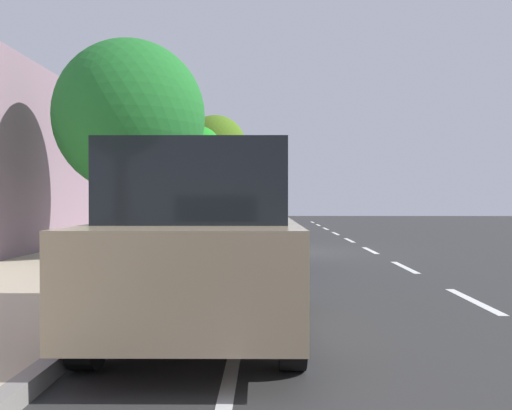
# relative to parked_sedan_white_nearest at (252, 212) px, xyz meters

# --- Properties ---
(ground) EXTENTS (72.06, 72.06, 0.00)m
(ground) POSITION_rel_parked_sedan_white_nearest_xyz_m (-1.06, 16.95, -0.75)
(ground) COLOR #2F2F2F
(sidewalk) EXTENTS (3.74, 45.04, 0.16)m
(sidewalk) POSITION_rel_parked_sedan_white_nearest_xyz_m (2.93, 16.95, -0.67)
(sidewalk) COLOR #B1A58A
(sidewalk) RESTS_ON ground
(curb_edge) EXTENTS (0.16, 45.04, 0.16)m
(curb_edge) POSITION_rel_parked_sedan_white_nearest_xyz_m (0.98, 16.95, -0.67)
(curb_edge) COLOR gray
(curb_edge) RESTS_ON ground
(lane_stripe_centre) EXTENTS (0.14, 44.20, 0.01)m
(lane_stripe_centre) POSITION_rel_parked_sedan_white_nearest_xyz_m (-3.75, 16.53, -0.75)
(lane_stripe_centre) COLOR white
(lane_stripe_centre) RESTS_ON ground
(lane_stripe_bike_edge) EXTENTS (0.12, 45.04, 0.01)m
(lane_stripe_bike_edge) POSITION_rel_parked_sedan_white_nearest_xyz_m (-0.49, 16.95, -0.75)
(lane_stripe_bike_edge) COLOR white
(lane_stripe_bike_edge) RESTS_ON ground
(building_facade) EXTENTS (0.50, 45.04, 4.78)m
(building_facade) POSITION_rel_parked_sedan_white_nearest_xyz_m (5.05, 16.95, 1.64)
(building_facade) COLOR gray
(building_facade) RESTS_ON ground
(parked_sedan_white_nearest) EXTENTS (1.90, 4.43, 1.52)m
(parked_sedan_white_nearest) POSITION_rel_parked_sedan_white_nearest_xyz_m (0.00, 0.00, 0.00)
(parked_sedan_white_nearest) COLOR white
(parked_sedan_white_nearest) RESTS_ON ground
(parked_suv_grey_second) EXTENTS (2.17, 4.80, 1.99)m
(parked_suv_grey_second) POSITION_rel_parked_sedan_white_nearest_xyz_m (-0.16, 8.05, 0.27)
(parked_suv_grey_second) COLOR slate
(parked_suv_grey_second) RESTS_ON ground
(parked_sedan_dark_blue_mid) EXTENTS (1.84, 4.40, 1.52)m
(parked_sedan_dark_blue_mid) POSITION_rel_parked_sedan_white_nearest_xyz_m (-0.18, 20.37, 0.00)
(parked_sedan_dark_blue_mid) COLOR navy
(parked_sedan_dark_blue_mid) RESTS_ON ground
(parked_suv_tan_far) EXTENTS (2.00, 4.72, 1.99)m
(parked_suv_tan_far) POSITION_rel_parked_sedan_white_nearest_xyz_m (-0.12, 26.94, 0.27)
(parked_suv_tan_far) COLOR tan
(parked_suv_tan_far) RESTS_ON ground
(bicycle_at_curb) EXTENTS (1.75, 0.46, 0.77)m
(bicycle_at_curb) POSITION_rel_parked_sedan_white_nearest_xyz_m (0.52, 14.83, -0.37)
(bicycle_at_curb) COLOR black
(bicycle_at_curb) RESTS_ON ground
(cyclist_with_backpack) EXTENTS (0.45, 0.61, 1.62)m
(cyclist_with_backpack) POSITION_rel_parked_sedan_white_nearest_xyz_m (0.74, 14.37, 0.22)
(cyclist_with_backpack) COLOR #C6B284
(cyclist_with_backpack) RESTS_ON ground
(street_tree_near_cyclist) EXTENTS (3.77, 3.77, 6.45)m
(street_tree_near_cyclist) POSITION_rel_parked_sedan_white_nearest_xyz_m (2.33, -2.76, 3.97)
(street_tree_near_cyclist) COLOR #513720
(street_tree_near_cyclist) RESTS_ON sidewalk
(street_tree_mid_block) EXTENTS (2.39, 2.39, 4.62)m
(street_tree_mid_block) POSITION_rel_parked_sedan_white_nearest_xyz_m (2.33, 6.88, 2.73)
(street_tree_mid_block) COLOR brown
(street_tree_mid_block) RESTS_ON sidewalk
(street_tree_far_end) EXTENTS (3.43, 3.43, 4.94)m
(street_tree_far_end) POSITION_rel_parked_sedan_white_nearest_xyz_m (2.33, 19.95, 2.59)
(street_tree_far_end) COLOR brown
(street_tree_far_end) RESTS_ON sidewalk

